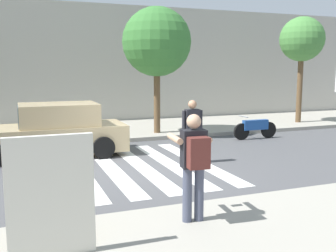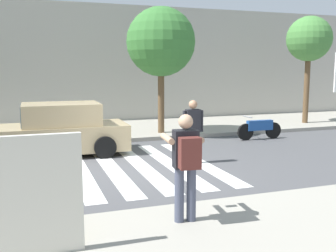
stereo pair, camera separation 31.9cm
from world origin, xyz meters
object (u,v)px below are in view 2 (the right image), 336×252
street_tree_east (309,40)px  advertising_board (39,195)px  photographer_with_backpack (186,159)px  pedestrian_crossing (193,128)px  street_tree_center (161,42)px  parked_car_tan (58,131)px  motorcycle (260,128)px

street_tree_east → advertising_board: 15.11m
photographer_with_backpack → pedestrian_crossing: 4.46m
photographer_with_backpack → street_tree_center: bearing=74.3°
parked_car_tan → advertising_board: bearing=-95.7°
motorcycle → pedestrian_crossing: bearing=-145.3°
street_tree_center → advertising_board: size_ratio=2.92×
pedestrian_crossing → street_tree_east: size_ratio=0.37×
pedestrian_crossing → parked_car_tan: (-3.36, 2.27, -0.25)m
motorcycle → street_tree_east: 5.58m
pedestrian_crossing → street_tree_east: (7.52, 4.87, 2.82)m
photographer_with_backpack → parked_car_tan: 6.53m
street_tree_east → pedestrian_crossing: bearing=-147.1°
street_tree_east → advertising_board: size_ratio=2.92×
motorcycle → street_tree_center: size_ratio=0.38×
photographer_with_backpack → parked_car_tan: bearing=103.6°
advertising_board → photographer_with_backpack: bearing=10.3°
pedestrian_crossing → photographer_with_backpack: bearing=-114.2°
motorcycle → advertising_board: advertising_board is taller
motorcycle → advertising_board: size_ratio=1.10×
pedestrian_crossing → motorcycle: pedestrian_crossing is taller
motorcycle → street_tree_east: (3.81, 2.29, 3.38)m
parked_car_tan → motorcycle: parked_car_tan is taller
street_tree_center → street_tree_east: size_ratio=1.00×
photographer_with_backpack → motorcycle: photographer_with_backpack is taller
street_tree_center → street_tree_east: street_tree_east is taller
photographer_with_backpack → motorcycle: bearing=50.1°
pedestrian_crossing → street_tree_east: street_tree_east is taller
photographer_with_backpack → motorcycle: size_ratio=0.98×
pedestrian_crossing → motorcycle: size_ratio=0.98×
parked_car_tan → motorcycle: 7.08m
pedestrian_crossing → street_tree_east: 9.39m
photographer_with_backpack → motorcycle: (5.54, 6.63, -0.75)m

